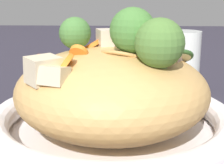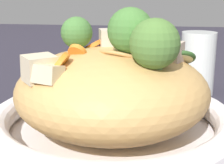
{
  "view_description": "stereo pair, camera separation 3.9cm",
  "coord_description": "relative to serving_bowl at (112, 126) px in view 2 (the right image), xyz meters",
  "views": [
    {
      "loc": [
        -0.02,
        0.38,
        0.18
      ],
      "look_at": [
        0.0,
        0.0,
        0.08
      ],
      "focal_mm": 53.54,
      "sensor_mm": 36.0,
      "label": 1
    },
    {
      "loc": [
        -0.05,
        0.37,
        0.18
      ],
      "look_at": [
        0.0,
        0.0,
        0.08
      ],
      "focal_mm": 53.54,
      "sensor_mm": 36.0,
      "label": 2
    }
  ],
  "objects": [
    {
      "name": "serving_bowl",
      "position": [
        0.0,
        0.0,
        0.0
      ],
      "size": [
        0.3,
        0.3,
        0.05
      ],
      "color": "white",
      "rests_on": "ground_plane"
    },
    {
      "name": "ground_plane",
      "position": [
        0.0,
        0.0,
        -0.02
      ],
      "size": [
        3.0,
        3.0,
        0.0
      ],
      "primitive_type": "plane",
      "color": "#2B2834"
    },
    {
      "name": "broccoli_florets",
      "position": [
        -0.02,
        -0.01,
        0.11
      ],
      "size": [
        0.15,
        0.19,
        0.07
      ],
      "color": "#96B573",
      "rests_on": "serving_bowl"
    },
    {
      "name": "drinking_glass",
      "position": [
        -0.12,
        -0.24,
        0.03
      ],
      "size": [
        0.06,
        0.06,
        0.11
      ],
      "color": "silver",
      "rests_on": "ground_plane"
    },
    {
      "name": "noodle_heap",
      "position": [
        -0.0,
        -0.0,
        0.05
      ],
      "size": [
        0.22,
        0.22,
        0.1
      ],
      "color": "tan",
      "rests_on": "serving_bowl"
    },
    {
      "name": "zucchini_slices",
      "position": [
        -0.03,
        -0.03,
        0.09
      ],
      "size": [
        0.11,
        0.12,
        0.04
      ],
      "color": "beige",
      "rests_on": "serving_bowl"
    },
    {
      "name": "chicken_chunks",
      "position": [
        0.01,
        0.01,
        0.09
      ],
      "size": [
        0.17,
        0.13,
        0.05
      ],
      "color": "beige",
      "rests_on": "serving_bowl"
    },
    {
      "name": "carrot_coins",
      "position": [
        0.03,
        0.0,
        0.09
      ],
      "size": [
        0.14,
        0.17,
        0.03
      ],
      "color": "orange",
      "rests_on": "serving_bowl"
    }
  ]
}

